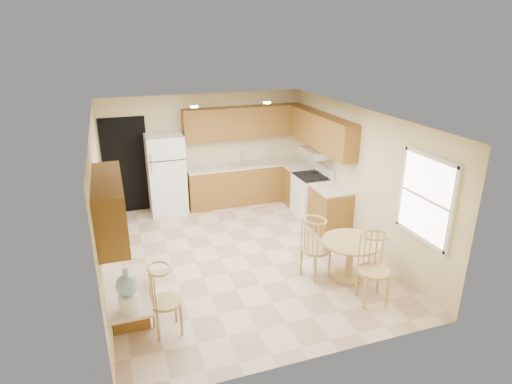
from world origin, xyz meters
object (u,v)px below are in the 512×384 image
object	(u,v)px
chair_table_b	(379,266)
dining_table	(350,254)
refrigerator	(166,175)
stove	(311,196)
water_crock	(128,292)
chair_table_a	(319,244)
chair_desk	(166,297)

from	to	relation	value
chair_table_b	dining_table	bearing A→B (deg)	-79.20
refrigerator	dining_table	size ratio (longest dim) A/B	1.90
stove	water_crock	xyz separation A→B (m)	(-3.92, -3.30, 0.54)
dining_table	chair_table_a	distance (m)	0.53
stove	chair_table_b	distance (m)	3.27
chair_desk	refrigerator	bearing A→B (deg)	166.60
chair_table_a	chair_table_b	world-z (taller)	chair_table_b
refrigerator	chair_desk	xyz separation A→B (m)	(-0.60, -4.14, -0.28)
chair_table_a	chair_desk	bearing A→B (deg)	-96.48
chair_table_a	chair_table_b	distance (m)	1.02
dining_table	chair_table_a	size ratio (longest dim) A/B	0.90
refrigerator	stove	world-z (taller)	refrigerator
dining_table	chair_desk	distance (m)	2.99
dining_table	chair_table_b	bearing A→B (deg)	-90.00
stove	chair_table_a	xyz separation A→B (m)	(-1.01, -2.32, 0.15)
dining_table	water_crock	size ratio (longest dim) A/B	1.74
chair_table_b	water_crock	xyz separation A→B (m)	(-3.40, -0.08, 0.37)
dining_table	chair_desk	size ratio (longest dim) A/B	0.95
chair_table_a	chair_table_b	xyz separation A→B (m)	(0.48, -0.90, 0.02)
dining_table	stove	bearing A→B (deg)	78.01
water_crock	chair_table_b	bearing A→B (deg)	1.31
stove	chair_table_b	size ratio (longest dim) A/B	1.03
refrigerator	stove	distance (m)	3.15
dining_table	water_crock	distance (m)	3.54
chair_table_a	chair_desk	size ratio (longest dim) A/B	1.06
refrigerator	chair_table_b	size ratio (longest dim) A/B	1.65
dining_table	chair_table_b	xyz separation A→B (m)	(0.00, -0.75, 0.20)
chair_table_a	chair_desk	distance (m)	2.54
water_crock	stove	bearing A→B (deg)	40.06
refrigerator	dining_table	bearing A→B (deg)	-57.52
chair_table_a	refrigerator	bearing A→B (deg)	-172.27
chair_table_b	chair_desk	bearing A→B (deg)	4.92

